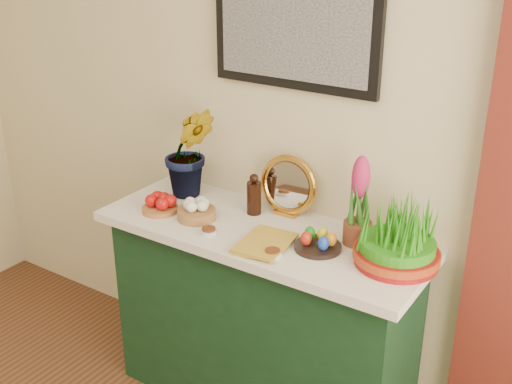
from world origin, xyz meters
TOP-DOWN VIEW (x-y plane):
  - sideboard at (0.01, 2.00)m, footprint 1.30×0.45m
  - tablecloth at (0.01, 2.00)m, footprint 1.40×0.55m
  - hyacinth_green at (-0.45, 2.12)m, footprint 0.36×0.36m
  - apple_bowl at (-0.45, 1.89)m, footprint 0.20×0.20m
  - garlic_basket at (-0.27, 1.93)m, footprint 0.17×0.17m
  - vinegar_cruet at (-0.10, 2.11)m, footprint 0.06×0.06m
  - mirror at (0.03, 2.19)m, footprint 0.27×0.08m
  - book at (0.02, 1.87)m, footprint 0.19×0.26m
  - spice_dish_left at (-0.14, 1.84)m, footprint 0.07×0.07m
  - spice_dish_right at (0.17, 1.82)m, footprint 0.07×0.07m
  - egg_plate at (0.29, 1.97)m, footprint 0.20×0.20m
  - hyacinth_pink at (0.39, 2.10)m, footprint 0.11×0.11m
  - wheatgrass_sabzeh at (0.58, 2.03)m, footprint 0.32×0.32m

SIDE VIEW (x-z plane):
  - sideboard at x=0.01m, z-range 0.00..0.85m
  - tablecloth at x=0.01m, z-range 0.85..0.89m
  - spice_dish_left at x=-0.14m, z-range 0.89..0.92m
  - spice_dish_right at x=0.17m, z-range 0.89..0.92m
  - book at x=0.02m, z-range 0.89..0.92m
  - egg_plate at x=0.29m, z-range 0.88..0.95m
  - apple_bowl at x=-0.45m, z-range 0.88..0.96m
  - garlic_basket at x=-0.27m, z-range 0.88..0.97m
  - vinegar_cruet at x=-0.10m, z-range 0.88..1.06m
  - wheatgrass_sabzeh at x=0.58m, z-range 0.87..1.14m
  - mirror at x=0.03m, z-range 0.88..1.15m
  - hyacinth_pink at x=0.39m, z-range 0.87..1.24m
  - hyacinth_green at x=-0.45m, z-range 0.89..1.45m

